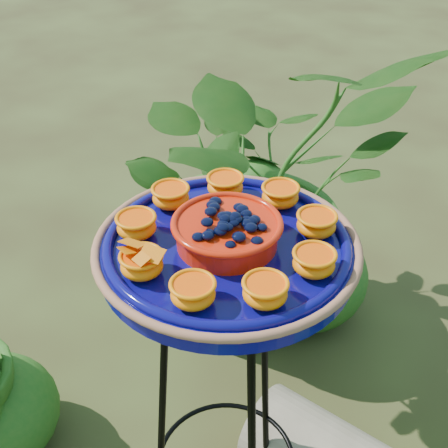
# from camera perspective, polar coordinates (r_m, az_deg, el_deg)

# --- Properties ---
(tripod_stand) EXTENTS (0.32, 0.34, 0.85)m
(tripod_stand) POSITION_cam_1_polar(r_m,az_deg,el_deg) (1.30, 0.22, -15.19)
(tripod_stand) COLOR black
(tripod_stand) RESTS_ON ground
(feeder_dish) EXTENTS (0.45, 0.45, 0.10)m
(feeder_dish) POSITION_cam_1_polar(r_m,az_deg,el_deg) (1.04, 0.27, -1.91)
(feeder_dish) COLOR #090860
(feeder_dish) RESTS_ON tripod_stand
(shrub_back_left) EXTENTS (1.08, 1.14, 0.99)m
(shrub_back_left) POSITION_cam_1_polar(r_m,az_deg,el_deg) (1.95, 3.06, 3.49)
(shrub_back_left) COLOR #1E5416
(shrub_back_left) RESTS_ON ground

